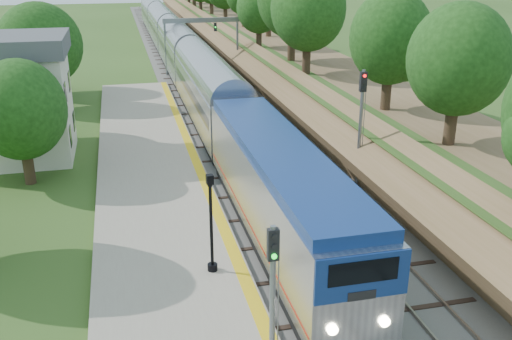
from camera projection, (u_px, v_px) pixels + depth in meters
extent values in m
cube|color=#4C4944|center=(193.00, 66.00, 68.52)|extent=(9.50, 170.00, 0.12)
cube|color=gray|center=(170.00, 66.00, 67.88)|extent=(0.08, 170.00, 0.16)
cube|color=gray|center=(182.00, 66.00, 68.19)|extent=(0.08, 170.00, 0.16)
cube|color=gray|center=(203.00, 65.00, 68.75)|extent=(0.08, 170.00, 0.16)
cube|color=gray|center=(215.00, 64.00, 69.06)|extent=(0.08, 170.00, 0.16)
cube|color=gray|center=(164.00, 237.00, 26.90)|extent=(6.40, 68.00, 0.38)
cube|color=gold|center=(223.00, 227.00, 27.45)|extent=(0.55, 68.00, 0.01)
cube|color=brown|center=(269.00, 51.00, 70.08)|extent=(9.00, 170.00, 3.00)
cube|color=brown|center=(238.00, 54.00, 69.30)|extent=(4.47, 170.00, 4.54)
cylinder|color=#332316|center=(257.00, 28.00, 68.76)|extent=(0.60, 0.60, 2.62)
cube|color=silver|center=(4.00, 108.00, 36.57)|extent=(8.00, 6.00, 6.80)
cube|color=black|center=(71.00, 136.00, 36.38)|extent=(0.05, 1.10, 1.30)
cube|color=black|center=(74.00, 121.00, 39.65)|extent=(0.05, 1.10, 1.30)
cube|color=black|center=(65.00, 93.00, 35.38)|extent=(0.05, 1.10, 1.30)
cube|color=black|center=(69.00, 81.00, 38.66)|extent=(0.05, 1.10, 1.30)
cylinder|color=slate|center=(166.00, 48.00, 62.13)|extent=(0.24, 0.24, 6.20)
cylinder|color=slate|center=(238.00, 45.00, 63.88)|extent=(0.24, 0.24, 6.20)
cube|color=slate|center=(201.00, 20.00, 62.00)|extent=(8.40, 0.25, 0.50)
cube|color=black|center=(179.00, 28.00, 61.58)|extent=(0.30, 0.20, 0.90)
cube|color=black|center=(215.00, 27.00, 62.45)|extent=(0.30, 0.20, 0.90)
cylinder|color=#332316|center=(34.00, 158.00, 34.14)|extent=(0.60, 0.60, 2.45)
sphere|color=#16390F|center=(26.00, 104.00, 32.96)|extent=(5.32, 5.32, 5.32)
cylinder|color=#332316|center=(57.00, 97.00, 48.69)|extent=(0.60, 0.60, 2.45)
sphere|color=#16390F|center=(52.00, 58.00, 47.51)|extent=(5.32, 5.32, 5.32)
cube|color=black|center=(278.00, 231.00, 26.56)|extent=(2.82, 17.68, 0.61)
cube|color=#B7BAC1|center=(279.00, 191.00, 25.83)|extent=(3.07, 18.42, 3.48)
cube|color=navy|center=(280.00, 150.00, 25.13)|extent=(2.95, 17.68, 0.45)
cube|color=navy|center=(363.00, 277.00, 17.08)|extent=(3.04, 0.10, 1.53)
cube|color=black|center=(364.00, 272.00, 16.98)|extent=(2.25, 0.06, 0.77)
cube|color=#A4200F|center=(279.00, 214.00, 26.25)|extent=(3.09, 18.05, 0.10)
cube|color=#B7BAC1|center=(209.00, 97.00, 44.18)|extent=(3.07, 20.46, 3.99)
cube|color=#B7BAC1|center=(179.00, 54.00, 63.33)|extent=(3.07, 20.46, 3.99)
cube|color=#B7BAC1|center=(163.00, 31.00, 82.48)|extent=(3.07, 20.46, 3.99)
cube|color=#B7BAC1|center=(153.00, 16.00, 101.64)|extent=(3.07, 20.46, 3.99)
cylinder|color=black|center=(212.00, 267.00, 23.63)|extent=(0.42, 0.42, 0.29)
cylinder|color=black|center=(211.00, 227.00, 22.97)|extent=(0.13, 0.13, 3.73)
cube|color=black|center=(210.00, 179.00, 22.24)|extent=(0.29, 0.29, 0.38)
cube|color=silver|center=(210.00, 179.00, 22.24)|extent=(0.21, 0.21, 0.29)
cylinder|color=slate|center=(272.00, 312.00, 16.29)|extent=(0.17, 0.17, 5.45)
cube|color=black|center=(273.00, 245.00, 15.52)|extent=(0.32, 0.21, 0.94)
cylinder|color=#0CE526|center=(274.00, 247.00, 15.41)|extent=(0.15, 0.06, 0.15)
cylinder|color=slate|center=(360.00, 130.00, 31.79)|extent=(0.20, 0.20, 6.74)
cube|color=black|center=(363.00, 82.00, 30.83)|extent=(0.37, 0.24, 1.09)
cylinder|color=#FF0C0C|center=(364.00, 82.00, 30.70)|extent=(0.17, 0.07, 0.17)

